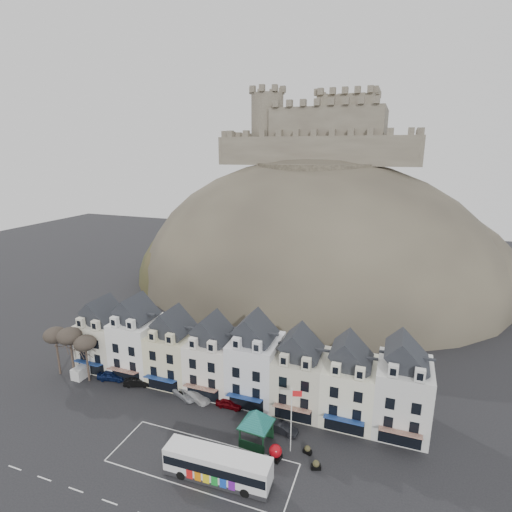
{
  "coord_description": "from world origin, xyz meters",
  "views": [
    {
      "loc": [
        21.55,
        -33.39,
        35.69
      ],
      "look_at": [
        0.47,
        24.0,
        19.45
      ],
      "focal_mm": 28.0,
      "sensor_mm": 36.0,
      "label": 1
    }
  ],
  "objects": [
    {
      "name": "ground",
      "position": [
        0.0,
        0.0,
        0.0
      ],
      "size": [
        300.0,
        300.0,
        0.0
      ],
      "primitive_type": "plane",
      "color": "black",
      "rests_on": "ground"
    },
    {
      "name": "castle_hill",
      "position": [
        1.25,
        68.95,
        0.11
      ],
      "size": [
        100.0,
        76.0,
        68.0
      ],
      "color": "#363129",
      "rests_on": "ground"
    },
    {
      "name": "white_van",
      "position": [
        -24.92,
        11.52,
        0.93
      ],
      "size": [
        1.8,
        4.09,
        1.86
      ],
      "rotation": [
        0.0,
        0.0,
        -0.01
      ],
      "color": "silver",
      "rests_on": "ground"
    },
    {
      "name": "car_white",
      "position": [
        -4.4,
        12.0,
        0.66
      ],
      "size": [
        4.93,
        3.29,
        1.33
      ],
      "primitive_type": "imported",
      "rotation": [
        0.0,
        0.0,
        1.23
      ],
      "color": "silver",
      "rests_on": "ground"
    },
    {
      "name": "flagpole",
      "position": [
        11.42,
        6.72,
        4.95
      ],
      "size": [
        1.21,
        0.41,
        8.66
      ],
      "rotation": [
        0.0,
        0.0,
        0.28
      ],
      "color": "silver",
      "rests_on": "ground"
    },
    {
      "name": "tree_left_mid",
      "position": [
        -26.0,
        10.5,
        7.24
      ],
      "size": [
        3.78,
        3.78,
        8.64
      ],
      "color": "#3E3227",
      "rests_on": "ground"
    },
    {
      "name": "car_charcoal",
      "position": [
        9.48,
        9.5,
        0.67
      ],
      "size": [
        4.22,
        1.9,
        1.34
      ],
      "primitive_type": "imported",
      "rotation": [
        0.0,
        0.0,
        1.45
      ],
      "color": "black",
      "rests_on": "ground"
    },
    {
      "name": "car_maroon",
      "position": [
        0.8,
        12.0,
        0.66
      ],
      "size": [
        3.94,
        1.68,
        1.33
      ],
      "primitive_type": "imported",
      "rotation": [
        0.0,
        0.0,
        1.6
      ],
      "color": "#520409",
      "rests_on": "ground"
    },
    {
      "name": "coach_bay_markings",
      "position": [
        2.0,
        1.25,
        0.0
      ],
      "size": [
        22.0,
        7.5,
        0.01
      ],
      "primitive_type": "cube",
      "color": "silver",
      "rests_on": "ground"
    },
    {
      "name": "castle",
      "position": [
        0.51,
        75.93,
        40.19
      ],
      "size": [
        50.2,
        22.2,
        22.0
      ],
      "color": "brown",
      "rests_on": "ground"
    },
    {
      "name": "planter_east",
      "position": [
        14.86,
        4.91,
        0.55
      ],
      "size": [
        1.27,
        0.92,
        1.14
      ],
      "rotation": [
        0.0,
        0.0,
        0.35
      ],
      "color": "black",
      "rests_on": "ground"
    },
    {
      "name": "car_black",
      "position": [
        -14.8,
        12.0,
        0.7
      ],
      "size": [
        4.49,
        2.89,
        1.4
      ],
      "primitive_type": "imported",
      "rotation": [
        0.0,
        0.0,
        1.94
      ],
      "color": "black",
      "rests_on": "ground"
    },
    {
      "name": "red_buoy",
      "position": [
        10.0,
        4.75,
        0.99
      ],
      "size": [
        1.57,
        1.57,
        1.94
      ],
      "rotation": [
        0.0,
        0.0,
        -0.21
      ],
      "color": "black",
      "rests_on": "ground"
    },
    {
      "name": "planter_west",
      "position": [
        13.37,
        7.0,
        0.51
      ],
      "size": [
        1.15,
        0.78,
        1.05
      ],
      "rotation": [
        0.0,
        0.0,
        -0.27
      ],
      "color": "black",
      "rests_on": "ground"
    },
    {
      "name": "bus_shelter",
      "position": [
        6.93,
        6.55,
        3.74
      ],
      "size": [
        7.59,
        7.59,
        4.82
      ],
      "rotation": [
        0.0,
        0.0,
        -0.06
      ],
      "color": "black",
      "rests_on": "ground"
    },
    {
      "name": "tree_left_near",
      "position": [
        -23.0,
        10.5,
        6.55
      ],
      "size": [
        3.43,
        3.43,
        7.84
      ],
      "color": "#3E3227",
      "rests_on": "ground"
    },
    {
      "name": "car_navy",
      "position": [
        -19.73,
        12.0,
        0.79
      ],
      "size": [
        4.92,
        2.82,
        1.58
      ],
      "primitive_type": "imported",
      "rotation": [
        0.0,
        0.0,
        1.79
      ],
      "color": "#0D1A44",
      "rests_on": "ground"
    },
    {
      "name": "bus",
      "position": [
        4.84,
        -0.31,
        1.91
      ],
      "size": [
        12.33,
        3.28,
        3.45
      ],
      "rotation": [
        0.0,
        0.0,
        0.03
      ],
      "color": "#262628",
      "rests_on": "ground"
    },
    {
      "name": "tree_left_far",
      "position": [
        -29.0,
        10.5,
        6.9
      ],
      "size": [
        3.61,
        3.61,
        8.24
      ],
      "color": "#3E3227",
      "rests_on": "ground"
    },
    {
      "name": "townhouse_terrace",
      "position": [
        0.15,
        15.97,
        5.3
      ],
      "size": [
        54.4,
        9.35,
        11.8
      ],
      "color": "beige",
      "rests_on": "ground"
    },
    {
      "name": "car_silver",
      "position": [
        -6.31,
        12.0,
        0.62
      ],
      "size": [
        4.85,
        3.68,
        1.24
      ],
      "primitive_type": "imported",
      "rotation": [
        0.0,
        0.0,
        1.15
      ],
      "color": "#B2B4BA",
      "rests_on": "ground"
    }
  ]
}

